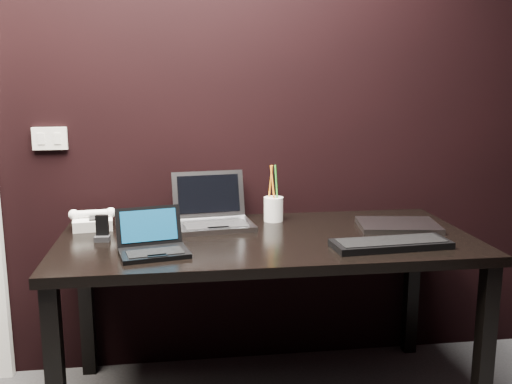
{
  "coord_description": "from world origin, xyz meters",
  "views": [
    {
      "loc": [
        -0.06,
        -0.85,
        1.38
      ],
      "look_at": [
        0.25,
        1.35,
        0.94
      ],
      "focal_mm": 40.0,
      "sensor_mm": 36.0,
      "label": 1
    }
  ],
  "objects": [
    {
      "name": "wall_back",
      "position": [
        0.0,
        1.8,
        1.3
      ],
      "size": [
        4.0,
        0.0,
        4.0
      ],
      "primitive_type": "plane",
      "rotation": [
        1.57,
        0.0,
        0.0
      ],
      "color": "black",
      "rests_on": "ground"
    },
    {
      "name": "netbook",
      "position": [
        -0.16,
        1.23,
        0.77
      ],
      "size": [
        0.29,
        0.27,
        0.16
      ],
      "color": "black",
      "rests_on": "desk"
    },
    {
      "name": "closed_laptop",
      "position": [
        0.89,
        1.46,
        0.75
      ],
      "size": [
        0.37,
        0.29,
        0.02
      ],
      "color": "#9F9FA5",
      "rests_on": "desk"
    },
    {
      "name": "wall_switch",
      "position": [
        -0.62,
        1.79,
        1.12
      ],
      "size": [
        0.15,
        0.02,
        0.1
      ],
      "color": "silver",
      "rests_on": "wall_back"
    },
    {
      "name": "mobile_phone",
      "position": [
        -0.37,
        1.43,
        0.78
      ],
      "size": [
        0.06,
        0.05,
        0.1
      ],
      "color": "black",
      "rests_on": "desk"
    },
    {
      "name": "pen_cup",
      "position": [
        0.37,
        1.66,
        0.8
      ],
      "size": [
        0.09,
        0.09,
        0.26
      ],
      "color": "white",
      "rests_on": "desk"
    },
    {
      "name": "desk_phone",
      "position": [
        -0.43,
        1.63,
        0.78
      ],
      "size": [
        0.2,
        0.17,
        0.1
      ],
      "color": "white",
      "rests_on": "desk"
    },
    {
      "name": "silver_laptop",
      "position": [
        0.09,
        1.6,
        0.78
      ],
      "size": [
        0.36,
        0.33,
        0.23
      ],
      "color": "#A4A4AA",
      "rests_on": "desk"
    },
    {
      "name": "desk",
      "position": [
        0.3,
        1.4,
        0.66
      ],
      "size": [
        1.7,
        0.8,
        0.74
      ],
      "color": "black",
      "rests_on": "ground"
    },
    {
      "name": "ext_keyboard",
      "position": [
        0.75,
        1.18,
        0.75
      ],
      "size": [
        0.47,
        0.19,
        0.03
      ],
      "color": "black",
      "rests_on": "desk"
    }
  ]
}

